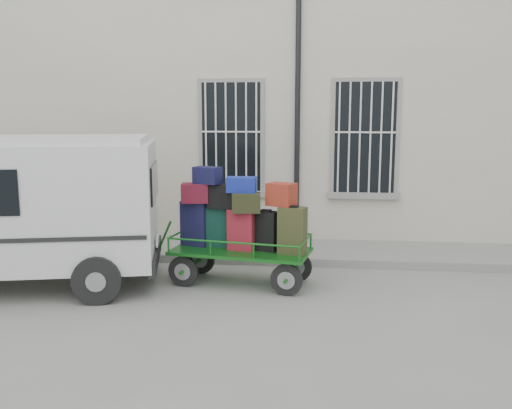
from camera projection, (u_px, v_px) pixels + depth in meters
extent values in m
plane|color=slate|center=(229.00, 288.00, 9.08)|extent=(80.00, 80.00, 0.00)
cube|color=#BEB6A2|center=(263.00, 102.00, 13.98)|extent=(24.00, 5.00, 6.00)
cylinder|color=black|center=(298.00, 110.00, 11.38)|extent=(0.11, 0.11, 5.60)
cube|color=black|center=(231.00, 137.00, 11.67)|extent=(1.20, 0.08, 2.20)
cube|color=gray|center=(232.00, 193.00, 11.84)|extent=(1.45, 0.22, 0.12)
cube|color=black|center=(365.00, 138.00, 11.38)|extent=(1.20, 0.08, 2.20)
cube|color=gray|center=(363.00, 195.00, 11.56)|extent=(1.45, 0.22, 0.12)
cube|color=gray|center=(246.00, 250.00, 11.22)|extent=(24.00, 1.70, 0.15)
cylinder|color=black|center=(183.00, 271.00, 9.13)|extent=(0.50, 0.14, 0.50)
cylinder|color=gray|center=(183.00, 271.00, 9.13)|extent=(0.29, 0.14, 0.27)
cylinder|color=black|center=(201.00, 259.00, 9.85)|extent=(0.50, 0.14, 0.50)
cylinder|color=gray|center=(201.00, 259.00, 9.85)|extent=(0.29, 0.14, 0.27)
cylinder|color=black|center=(287.00, 280.00, 8.67)|extent=(0.50, 0.14, 0.50)
cylinder|color=gray|center=(287.00, 280.00, 8.67)|extent=(0.29, 0.14, 0.27)
cylinder|color=black|center=(297.00, 267.00, 9.39)|extent=(0.50, 0.14, 0.50)
cylinder|color=gray|center=(297.00, 267.00, 9.39)|extent=(0.29, 0.14, 0.27)
cube|color=#155F1A|center=(241.00, 251.00, 9.21)|extent=(2.34, 1.36, 0.05)
cylinder|color=#155F1A|center=(164.00, 237.00, 9.55)|extent=(0.29, 0.09, 0.56)
cube|color=black|center=(196.00, 223.00, 9.46)|extent=(0.52, 0.39, 0.74)
cube|color=black|center=(195.00, 200.00, 9.40)|extent=(0.20, 0.16, 0.03)
cube|color=#0C2B2A|center=(217.00, 227.00, 9.39)|extent=(0.43, 0.28, 0.65)
cube|color=black|center=(217.00, 206.00, 9.33)|extent=(0.18, 0.14, 0.03)
cube|color=maroon|center=(241.00, 230.00, 9.11)|extent=(0.46, 0.29, 0.66)
cube|color=black|center=(241.00, 209.00, 9.06)|extent=(0.18, 0.12, 0.03)
cube|color=black|center=(266.00, 231.00, 9.11)|extent=(0.45, 0.36, 0.63)
cube|color=black|center=(266.00, 210.00, 9.06)|extent=(0.17, 0.14, 0.03)
cube|color=#2D3219|center=(292.00, 231.00, 8.88)|extent=(0.47, 0.35, 0.74)
cube|color=black|center=(293.00, 206.00, 8.81)|extent=(0.19, 0.15, 0.03)
cube|color=#5A122A|center=(195.00, 193.00, 9.27)|extent=(0.47, 0.34, 0.31)
cube|color=black|center=(226.00, 197.00, 9.22)|extent=(0.63, 0.44, 0.38)
cube|color=#292B15|center=(246.00, 203.00, 8.98)|extent=(0.47, 0.36, 0.30)
cube|color=maroon|center=(281.00, 194.00, 8.95)|extent=(0.51, 0.46, 0.36)
cube|color=black|center=(207.00, 175.00, 9.19)|extent=(0.49, 0.40, 0.27)
cube|color=navy|center=(241.00, 185.00, 9.07)|extent=(0.46, 0.29, 0.24)
cube|color=silver|center=(4.00, 204.00, 8.92)|extent=(4.97, 2.99, 1.90)
cube|color=black|center=(154.00, 182.00, 9.13)|extent=(0.37, 1.45, 0.58)
cube|color=black|center=(155.00, 255.00, 9.33)|extent=(0.54, 1.92, 0.23)
cube|color=white|center=(158.00, 241.00, 9.30)|extent=(0.13, 0.44, 0.13)
cylinder|color=black|center=(97.00, 280.00, 8.31)|extent=(0.75, 0.39, 0.72)
cylinder|color=black|center=(114.00, 248.00, 10.21)|extent=(0.75, 0.39, 0.72)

